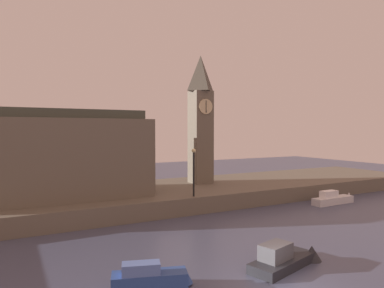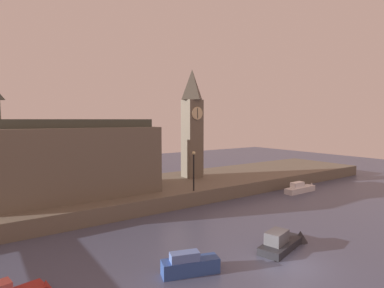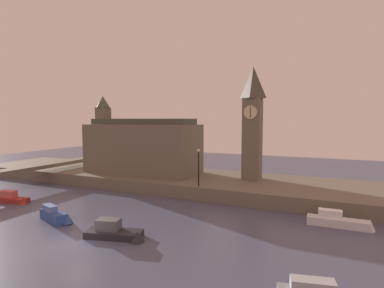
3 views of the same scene
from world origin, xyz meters
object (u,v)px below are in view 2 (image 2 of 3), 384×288
at_px(clock_tower, 192,122).
at_px(streetlamp, 194,166).
at_px(parliament_hall, 72,159).
at_px(boat_barge_dark, 286,241).
at_px(boat_tour_blue, 193,264).
at_px(boat_ferry_white, 302,188).

xyz_separation_m(clock_tower, streetlamp, (-4.39, -6.56, -4.63)).
xyz_separation_m(clock_tower, parliament_hall, (-15.38, -1.51, -3.54)).
bearing_deg(streetlamp, clock_tower, 56.23).
height_order(clock_tower, boat_barge_dark, clock_tower).
relative_size(parliament_hall, boat_barge_dark, 2.99).
distance_m(clock_tower, boat_barge_dark, 21.66).
distance_m(clock_tower, streetlamp, 9.15).
relative_size(clock_tower, boat_barge_dark, 2.64).
height_order(clock_tower, streetlamp, clock_tower).
bearing_deg(boat_barge_dark, streetlamp, 85.72).
distance_m(parliament_hall, streetlamp, 12.14).
relative_size(clock_tower, boat_tour_blue, 3.45).
height_order(boat_barge_dark, boat_tour_blue, boat_tour_blue).
xyz_separation_m(boat_barge_dark, boat_tour_blue, (-7.54, 0.71, 0.13)).
relative_size(parliament_hall, boat_tour_blue, 3.89).
bearing_deg(boat_tour_blue, boat_barge_dark, -5.41).
xyz_separation_m(parliament_hall, boat_barge_dark, (10.04, -17.76, -4.77)).
relative_size(clock_tower, streetlamp, 3.31).
distance_m(boat_barge_dark, boat_ferry_white, 18.11).
xyz_separation_m(clock_tower, boat_ferry_white, (9.97, -9.61, -8.26)).
distance_m(streetlamp, boat_ferry_white, 15.12).
relative_size(clock_tower, boat_ferry_white, 2.64).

